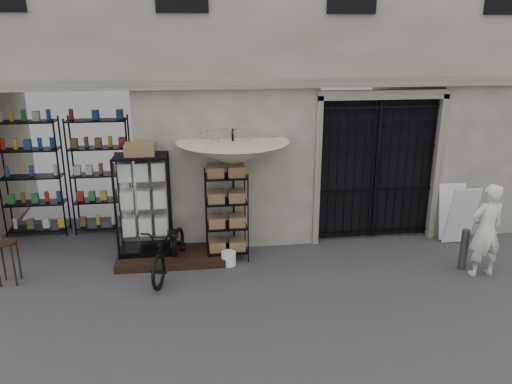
{
  "coord_description": "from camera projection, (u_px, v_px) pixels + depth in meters",
  "views": [
    {
      "loc": [
        -1.95,
        -7.21,
        4.11
      ],
      "look_at": [
        -0.8,
        1.4,
        1.35
      ],
      "focal_mm": 35.0,
      "sensor_mm": 36.0,
      "label": 1
    }
  ],
  "objects": [
    {
      "name": "market_umbrella",
      "position": [
        233.0,
        147.0,
        9.15
      ],
      "size": [
        1.96,
        1.99,
        2.96
      ],
      "rotation": [
        0.0,
        0.0,
        0.08
      ],
      "color": "black",
      "rests_on": "ground"
    },
    {
      "name": "main_building",
      "position": [
        277.0,
        15.0,
        10.71
      ],
      "size": [
        14.0,
        4.0,
        9.0
      ],
      "primitive_type": "cube",
      "color": "#A09989",
      "rests_on": "ground"
    },
    {
      "name": "ground",
      "position": [
        315.0,
        292.0,
        8.3
      ],
      "size": [
        80.0,
        80.0,
        0.0
      ],
      "primitive_type": "plane",
      "color": "black",
      "rests_on": "ground"
    },
    {
      "name": "shop_recess",
      "position": [
        63.0,
        171.0,
        9.92
      ],
      "size": [
        3.0,
        1.7,
        3.0
      ],
      "primitive_type": "cube",
      "color": "black",
      "rests_on": "ground"
    },
    {
      "name": "shop_shelving",
      "position": [
        67.0,
        177.0,
        10.46
      ],
      "size": [
        2.7,
        0.5,
        2.5
      ],
      "primitive_type": "cube",
      "color": "black",
      "rests_on": "ground"
    },
    {
      "name": "steel_bollard",
      "position": [
        464.0,
        249.0,
        9.03
      ],
      "size": [
        0.17,
        0.17,
        0.76
      ],
      "primitive_type": "cylinder",
      "rotation": [
        0.0,
        0.0,
        0.29
      ],
      "color": "#515253",
      "rests_on": "ground"
    },
    {
      "name": "wooden_stool",
      "position": [
        8.0,
        261.0,
        8.5
      ],
      "size": [
        0.38,
        0.38,
        0.77
      ],
      "rotation": [
        0.0,
        0.0,
        0.05
      ],
      "color": "black",
      "rests_on": "ground"
    },
    {
      "name": "shopkeeper",
      "position": [
        479.0,
        274.0,
        8.92
      ],
      "size": [
        0.75,
        1.74,
        0.41
      ],
      "primitive_type": "imported",
      "rotation": [
        0.0,
        0.0,
        3.22
      ],
      "color": "silver",
      "rests_on": "ground"
    },
    {
      "name": "display_cabinet",
      "position": [
        144.0,
        210.0,
        9.24
      ],
      "size": [
        1.01,
        0.7,
        2.04
      ],
      "rotation": [
        0.0,
        0.0,
        -0.13
      ],
      "color": "black",
      "rests_on": "step_platform"
    },
    {
      "name": "wire_rack",
      "position": [
        227.0,
        216.0,
        9.36
      ],
      "size": [
        0.87,
        0.72,
        1.72
      ],
      "rotation": [
        0.0,
        0.0,
        0.27
      ],
      "color": "black",
      "rests_on": "ground"
    },
    {
      "name": "iron_gate",
      "position": [
        374.0,
        167.0,
        10.21
      ],
      "size": [
        2.5,
        0.21,
        3.0
      ],
      "color": "black",
      "rests_on": "ground"
    },
    {
      "name": "white_bucket",
      "position": [
        229.0,
        258.0,
        9.26
      ],
      "size": [
        0.3,
        0.3,
        0.26
      ],
      "primitive_type": "cylinder",
      "rotation": [
        0.0,
        0.0,
        0.11
      ],
      "color": "white",
      "rests_on": "ground"
    },
    {
      "name": "easel_sign",
      "position": [
        457.0,
        213.0,
        10.15
      ],
      "size": [
        0.58,
        0.67,
        1.21
      ],
      "rotation": [
        0.0,
        0.0,
        0.0
      ],
      "color": "silver",
      "rests_on": "ground"
    },
    {
      "name": "step_platform",
      "position": [
        171.0,
        257.0,
        9.44
      ],
      "size": [
        2.0,
        0.9,
        0.15
      ],
      "primitive_type": "cube",
      "color": "black",
      "rests_on": "ground"
    },
    {
      "name": "bicycle",
      "position": [
        171.0,
        273.0,
        8.99
      ],
      "size": [
        0.86,
        1.09,
        1.83
      ],
      "primitive_type": "imported",
      "rotation": [
        0.0,
        0.0,
        -0.26
      ],
      "color": "black",
      "rests_on": "ground"
    }
  ]
}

